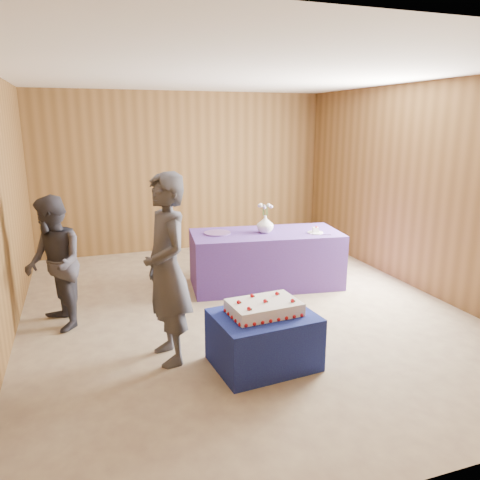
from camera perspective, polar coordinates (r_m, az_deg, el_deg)
name	(u,v)px	position (r m, az deg, el deg)	size (l,w,h in m)	color
ground	(241,309)	(5.71, 0.15, -8.44)	(6.00, 6.00, 0.00)	tan
room_shell	(241,158)	(5.28, 0.16, 9.92)	(5.04, 6.04, 2.72)	brown
cake_table	(264,339)	(4.41, 2.89, -12.02)	(0.90, 0.70, 0.50)	navy
serving_table	(266,259)	(6.41, 3.15, -2.33)	(2.00, 0.90, 0.75)	#4A338C
sheet_cake	(264,307)	(4.31, 2.94, -8.21)	(0.69, 0.50, 0.15)	silver
vase	(265,224)	(6.28, 3.09, 1.96)	(0.23, 0.23, 0.24)	silver
flower_spray	(265,206)	(6.23, 3.12, 4.20)	(0.20, 0.20, 0.16)	#2E5C24
platter	(217,233)	(6.23, -2.79, 0.85)	(0.35, 0.35, 0.02)	#69478F
plate	(315,232)	(6.36, 9.16, 0.91)	(0.21, 0.21, 0.01)	white
cake_slice	(315,230)	(6.35, 9.18, 1.27)	(0.09, 0.08, 0.09)	silver
knife	(321,235)	(6.25, 9.90, 0.63)	(0.26, 0.02, 0.00)	#BABABF
guest_left	(167,270)	(4.32, -8.91, -3.60)	(0.65, 0.43, 1.78)	#3C3D47
guest_right	(54,264)	(5.36, -21.73, -2.71)	(0.71, 0.55, 1.46)	#31303A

